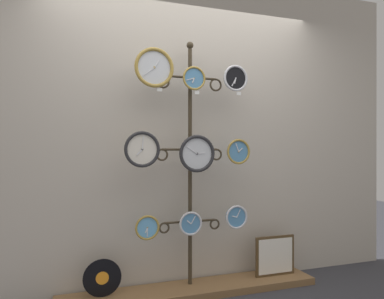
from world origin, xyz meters
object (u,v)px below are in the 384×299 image
at_px(display_stand, 190,208).
at_px(clock_top_left, 154,68).
at_px(clock_middle_left, 142,149).
at_px(clock_bottom_left, 147,228).
at_px(clock_middle_center, 197,154).
at_px(clock_top_right, 235,78).
at_px(vinyl_record, 102,278).
at_px(clock_bottom_center, 191,223).
at_px(picture_frame, 275,256).
at_px(clock_bottom_right, 236,217).
at_px(clock_middle_right, 238,152).
at_px(clock_top_center, 194,78).

height_order(display_stand, clock_top_left, display_stand).
xyz_separation_m(clock_middle_left, clock_bottom_left, (0.04, 0.00, -0.62)).
bearing_deg(display_stand, clock_middle_center, -81.41).
xyz_separation_m(clock_top_right, vinyl_record, (-1.11, 0.07, -1.61)).
relative_size(clock_middle_center, clock_bottom_center, 1.54).
xyz_separation_m(clock_middle_left, picture_frame, (1.24, 0.04, -0.97)).
bearing_deg(picture_frame, clock_top_right, -173.40).
bearing_deg(clock_top_right, clock_bottom_right, 36.90).
relative_size(clock_middle_right, vinyl_record, 0.74).
bearing_deg(display_stand, clock_bottom_right, -14.20).
height_order(clock_top_left, clock_top_center, clock_top_left).
height_order(clock_top_right, picture_frame, clock_top_right).
xyz_separation_m(clock_top_right, picture_frame, (0.43, 0.05, -1.58)).
bearing_deg(clock_top_center, clock_bottom_center, 131.31).
bearing_deg(clock_bottom_center, display_stand, 73.78).
xyz_separation_m(clock_middle_left, clock_bottom_right, (0.83, 0.00, -0.58)).
bearing_deg(clock_top_center, display_stand, 89.53).
bearing_deg(clock_top_right, vinyl_record, 176.36).
bearing_deg(display_stand, clock_top_right, -16.38).
height_order(clock_top_right, clock_middle_right, clock_top_right).
bearing_deg(display_stand, picture_frame, -4.34).
height_order(display_stand, clock_middle_right, display_stand).
relative_size(display_stand, clock_middle_right, 9.66).
bearing_deg(clock_bottom_center, clock_top_left, -173.60).
distance_m(clock_middle_right, clock_bottom_right, 0.57).
height_order(clock_bottom_center, picture_frame, clock_bottom_center).
height_order(display_stand, clock_top_right, display_stand).
bearing_deg(clock_top_left, clock_bottom_right, 0.82).
xyz_separation_m(clock_top_center, clock_top_right, (0.38, -0.01, 0.02)).
xyz_separation_m(clock_top_left, clock_bottom_left, (-0.05, 0.01, -1.27)).
bearing_deg(clock_middle_right, clock_middle_center, -177.03).
bearing_deg(vinyl_record, clock_bottom_left, -9.08).
bearing_deg(clock_middle_left, clock_middle_right, -0.03).
relative_size(clock_middle_left, clock_bottom_left, 1.45).
distance_m(clock_top_left, clock_top_right, 0.72).
relative_size(clock_top_right, picture_frame, 0.58).
bearing_deg(clock_top_center, clock_bottom_left, 179.65).
relative_size(clock_top_center, vinyl_record, 0.67).
bearing_deg(clock_top_center, picture_frame, 2.57).
distance_m(clock_bottom_left, picture_frame, 1.25).
bearing_deg(clock_bottom_left, clock_bottom_right, -0.32).
xyz_separation_m(display_stand, vinyl_record, (-0.74, -0.04, -0.50)).
bearing_deg(picture_frame, clock_middle_right, -174.40).
bearing_deg(clock_bottom_right, clock_top_right, -143.10).
bearing_deg(display_stand, clock_middle_right, -13.70).
distance_m(clock_bottom_left, clock_bottom_center, 0.37).
bearing_deg(clock_bottom_left, clock_top_left, -15.56).
xyz_separation_m(clock_bottom_right, vinyl_record, (-1.13, 0.06, -0.42)).
relative_size(clock_top_left, clock_middle_right, 1.46).
bearing_deg(vinyl_record, clock_middle_right, -3.00).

